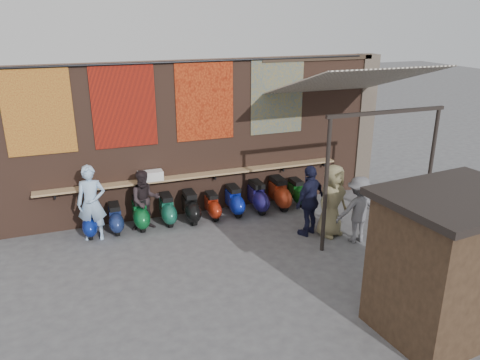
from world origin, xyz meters
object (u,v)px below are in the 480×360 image
(scooter_stool_3, at_px, (167,210))
(scooter_stool_8, at_px, (279,193))
(shopper_tan, at_px, (332,201))
(scooter_stool_5, at_px, (212,206))
(shelf_box, at_px, (151,176))
(scooter_stool_4, at_px, (191,207))
(diner_right, at_px, (145,200))
(scooter_stool_1, at_px, (115,219))
(shopper_navy, at_px, (310,201))
(scooter_stool_2, at_px, (140,213))
(scooter_stool_0, at_px, (89,223))
(scooter_stool_6, at_px, (234,201))
(shopper_grey, at_px, (358,210))
(market_stall, at_px, (449,267))
(diner_left, at_px, (92,203))
(scooter_stool_7, at_px, (258,197))
(scooter_stool_9, at_px, (297,192))

(scooter_stool_3, height_order, scooter_stool_8, scooter_stool_8)
(shopper_tan, bearing_deg, scooter_stool_5, 121.62)
(shelf_box, height_order, scooter_stool_4, shelf_box)
(scooter_stool_3, xyz_separation_m, diner_right, (-0.56, -0.12, 0.38))
(scooter_stool_1, bearing_deg, shopper_navy, -21.67)
(scooter_stool_2, distance_m, scooter_stool_3, 0.69)
(shelf_box, distance_m, scooter_stool_0, 1.85)
(scooter_stool_3, xyz_separation_m, scooter_stool_6, (1.80, -0.03, 0.01))
(scooter_stool_6, bearing_deg, scooter_stool_1, -179.77)
(scooter_stool_6, bearing_deg, shopper_grey, -48.74)
(scooter_stool_2, xyz_separation_m, market_stall, (4.19, -5.74, 0.78))
(shopper_grey, bearing_deg, diner_left, -15.60)
(scooter_stool_6, relative_size, diner_right, 0.53)
(scooter_stool_4, distance_m, diner_right, 1.20)
(shelf_box, xyz_separation_m, scooter_stool_7, (2.78, -0.33, -0.83))
(shelf_box, relative_size, scooter_stool_8, 0.69)
(shopper_grey, bearing_deg, shopper_tan, -45.25)
(scooter_stool_3, relative_size, shopper_navy, 0.45)
(scooter_stool_9, bearing_deg, market_stall, -91.66)
(market_stall, bearing_deg, scooter_stool_7, 94.57)
(shopper_grey, height_order, shopper_tan, shopper_tan)
(scooter_stool_2, distance_m, scooter_stool_7, 3.14)
(scooter_stool_5, distance_m, shopper_grey, 3.74)
(scooter_stool_1, distance_m, scooter_stool_4, 1.88)
(scooter_stool_0, height_order, scooter_stool_6, scooter_stool_6)
(scooter_stool_5, bearing_deg, scooter_stool_6, 3.66)
(scooter_stool_3, height_order, scooter_stool_7, scooter_stool_7)
(shopper_grey, bearing_deg, shopper_navy, -33.64)
(scooter_stool_7, distance_m, diner_right, 3.03)
(scooter_stool_2, bearing_deg, shelf_box, 38.31)
(scooter_stool_6, distance_m, scooter_stool_9, 1.88)
(scooter_stool_0, bearing_deg, scooter_stool_4, -1.00)
(scooter_stool_4, distance_m, shopper_tan, 3.57)
(scooter_stool_0, bearing_deg, shelf_box, 10.83)
(diner_left, relative_size, shopper_navy, 1.04)
(scooter_stool_7, height_order, scooter_stool_9, scooter_stool_7)
(scooter_stool_3, bearing_deg, scooter_stool_1, -178.00)
(scooter_stool_0, relative_size, scooter_stool_6, 0.89)
(scooter_stool_1, bearing_deg, shelf_box, 17.36)
(shelf_box, relative_size, scooter_stool_4, 0.74)
(scooter_stool_2, xyz_separation_m, scooter_stool_8, (3.79, -0.02, 0.03))
(scooter_stool_7, distance_m, shopper_navy, 1.89)
(scooter_stool_2, relative_size, scooter_stool_8, 0.93)
(shelf_box, bearing_deg, diner_left, -161.17)
(scooter_stool_2, xyz_separation_m, shopper_navy, (3.78, -1.76, 0.48))
(scooter_stool_1, bearing_deg, market_stall, -50.01)
(scooter_stool_8, relative_size, shopper_grey, 0.56)
(scooter_stool_4, distance_m, scooter_stool_8, 2.52)
(diner_left, xyz_separation_m, shopper_grey, (5.78, -2.26, -0.11))
(scooter_stool_4, xyz_separation_m, scooter_stool_6, (1.21, 0.06, -0.01))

